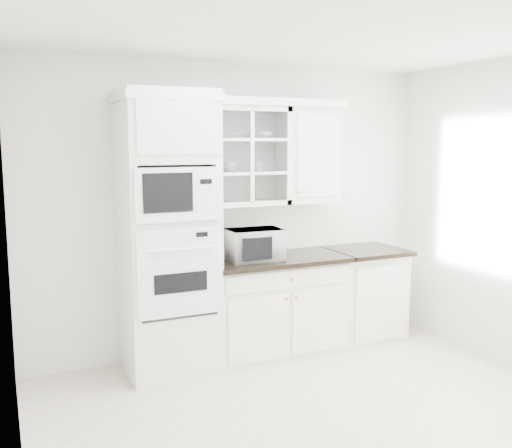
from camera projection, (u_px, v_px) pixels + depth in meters
name	position (u px, v px, depth m)	size (l,w,h in m)	color
ground	(330.00, 423.00, 4.02)	(4.00, 3.50, 0.01)	beige
room_shell	(303.00, 169.00, 4.16)	(4.00, 3.50, 2.70)	white
oven_column	(168.00, 235.00, 4.83)	(0.76, 0.68, 2.40)	white
base_cabinet_run	(275.00, 304.00, 5.38)	(1.32, 0.67, 0.92)	white
extra_base_cabinet	(363.00, 293.00, 5.79)	(0.72, 0.67, 0.92)	white
upper_cabinet_glass	(245.00, 156.00, 5.21)	(0.80, 0.33, 0.90)	white
upper_cabinet_solid	(309.00, 156.00, 5.48)	(0.55, 0.33, 0.90)	white
crown_molding	(235.00, 102.00, 5.07)	(2.14, 0.38, 0.07)	white
countertop_microwave	(254.00, 244.00, 5.15)	(0.49, 0.41, 0.28)	white
bowl_a	(230.00, 136.00, 5.11)	(0.20, 0.20, 0.05)	white
bowl_b	(261.00, 135.00, 5.26)	(0.20, 0.20, 0.06)	white
cup_a	(231.00, 167.00, 5.16)	(0.12, 0.12, 0.09)	white
cup_b	(257.00, 167.00, 5.27)	(0.09, 0.09, 0.08)	white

